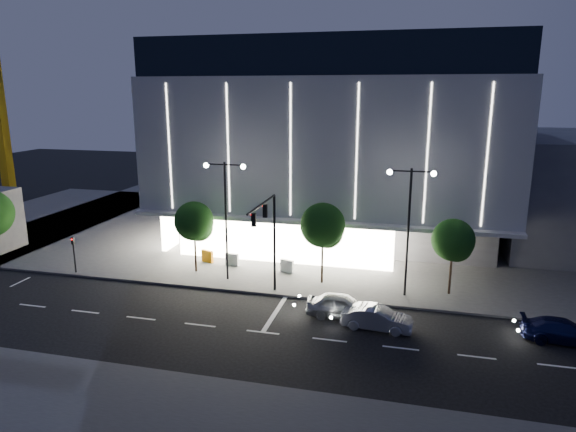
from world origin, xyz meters
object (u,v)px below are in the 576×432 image
at_px(barrier_d, 287,266).
at_px(car_second, 377,318).
at_px(car_third, 563,331).
at_px(car_lead, 342,306).
at_px(tree_mid, 323,228).
at_px(tree_right, 453,242).
at_px(traffic_mast, 268,229).
at_px(street_lamp_west, 226,204).
at_px(ped_signal_far, 74,251).
at_px(barrier_a, 207,256).
at_px(tree_left, 195,223).
at_px(barrier_b, 232,259).
at_px(street_lamp_east, 409,214).

bearing_deg(barrier_d, car_second, -29.28).
bearing_deg(car_third, car_lead, 90.16).
bearing_deg(tree_mid, tree_right, -0.00).
relative_size(car_lead, barrier_d, 4.03).
height_order(traffic_mast, tree_right, traffic_mast).
distance_m(street_lamp_west, tree_right, 16.19).
distance_m(ped_signal_far, tree_mid, 19.35).
bearing_deg(barrier_a, car_third, 3.01).
relative_size(tree_left, car_second, 1.36).
bearing_deg(tree_mid, barrier_d, 154.14).
bearing_deg(barrier_a, car_lead, -11.31).
relative_size(tree_right, car_second, 1.31).
height_order(car_third, barrier_b, car_third).
relative_size(street_lamp_east, tree_right, 1.63).
bearing_deg(barrier_a, tree_mid, 7.63).
relative_size(car_second, car_third, 0.93).
height_order(tree_right, car_second, tree_right).
height_order(street_lamp_east, car_lead, street_lamp_east).
bearing_deg(barrier_a, tree_left, -69.12).
bearing_deg(barrier_b, barrier_d, 0.18).
xyz_separation_m(traffic_mast, car_second, (7.50, -2.74, -4.33)).
bearing_deg(tree_left, car_lead, -23.34).
relative_size(car_third, barrier_a, 4.11).
bearing_deg(car_third, ped_signal_far, 86.25).
distance_m(ped_signal_far, tree_right, 28.21).
xyz_separation_m(ped_signal_far, tree_mid, (19.03, 2.52, 2.45)).
bearing_deg(barrier_b, car_lead, -30.01).
height_order(ped_signal_far, car_third, ped_signal_far).
bearing_deg(car_lead, street_lamp_west, 63.60).
xyz_separation_m(ped_signal_far, tree_left, (9.03, 2.52, 2.15)).
distance_m(tree_left, barrier_a, 4.07).
bearing_deg(barrier_a, barrier_b, 12.75).
height_order(traffic_mast, barrier_b, traffic_mast).
bearing_deg(ped_signal_far, tree_right, 5.14).
distance_m(traffic_mast, car_lead, 6.91).
distance_m(barrier_b, barrier_d, 4.73).
bearing_deg(car_second, tree_right, -31.01).
distance_m(traffic_mast, tree_mid, 4.82).
xyz_separation_m(street_lamp_east, barrier_a, (-16.00, 3.27, -5.31)).
distance_m(street_lamp_east, car_second, 7.69).
xyz_separation_m(tree_left, barrier_d, (6.95, 1.48, -3.38)).
height_order(traffic_mast, car_second, traffic_mast).
xyz_separation_m(street_lamp_east, barrier_d, (-9.03, 2.50, -5.31)).
bearing_deg(tree_mid, car_lead, -67.50).
xyz_separation_m(street_lamp_west, car_lead, (9.20, -4.23, -5.20)).
distance_m(tree_mid, car_third, 16.30).
height_order(street_lamp_west, barrier_b, street_lamp_west).
bearing_deg(car_lead, barrier_b, 52.35).
bearing_deg(barrier_a, tree_right, 13.54).
xyz_separation_m(tree_right, car_second, (-4.53, -6.42, -3.19)).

